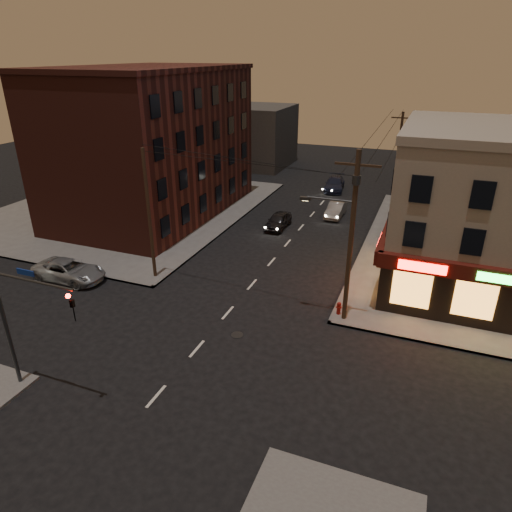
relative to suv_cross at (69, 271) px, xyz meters
The scene contains 15 objects.
ground 12.83m from the suv_cross, 18.20° to the right, with size 120.00×120.00×0.00m, color black.
sidewalk_nw 16.11m from the suv_cross, 111.24° to the left, with size 24.00×28.00×0.15m, color #514F4C.
brick_apartment 16.30m from the suv_cross, 98.83° to the left, with size 12.00×20.00×13.00m, color #4B1E18.
bg_building_ne_a 42.99m from the suv_cross, 52.42° to the left, with size 10.00×12.00×7.00m, color #3F3D3A.
bg_building_nw 38.15m from the suv_cross, 91.25° to the left, with size 9.00×10.00×8.00m, color #3F3D3A.
bg_building_ne_b 53.79m from the suv_cross, 63.27° to the left, with size 8.00×8.00×6.00m, color #3F3D3A.
utility_pole_main 19.60m from the suv_cross, ahead, with size 4.20×0.44×10.00m.
utility_pole_far 34.05m from the suv_cross, 55.88° to the left, with size 0.26×0.26×9.00m, color #382619.
utility_pole_west 7.11m from the suv_cross, 24.97° to the left, with size 0.24×0.24×9.00m, color #382619.
traffic_signal 12.15m from the suv_cross, 55.50° to the right, with size 4.49×0.32×6.47m.
suv_cross is the anchor object (origin of this frame).
sedan_near 18.29m from the suv_cross, 55.93° to the left, with size 1.62×4.01×1.37m, color black.
sedan_mid 24.79m from the suv_cross, 54.41° to the left, with size 1.42×4.06×1.34m, color slate.
sedan_far 31.76m from the suv_cross, 67.23° to the left, with size 2.05×5.03×1.46m, color #1A1F35.
fire_hydrant 18.69m from the suv_cross, ahead, with size 0.36×0.36×0.80m.
Camera 1 is at (10.43, -17.82, 14.68)m, focal length 32.00 mm.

